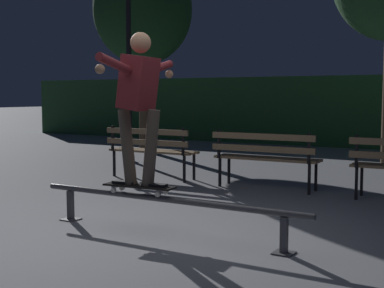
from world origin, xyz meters
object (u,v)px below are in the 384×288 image
Objects in this scene: park_bench_leftmost at (150,147)px; lamp_post_left at (129,43)px; grind_rail at (164,204)px; skateboarder at (139,95)px; park_bench_left_center at (265,154)px; tree_far_left at (143,10)px; skateboard at (139,186)px.

park_bench_leftmost is 0.41× the size of lamp_post_left.
skateboarder reaches higher than grind_rail.
park_bench_leftmost and park_bench_left_center have the same top height.
skateboarder is 0.97× the size of park_bench_leftmost.
tree_far_left is 2.38m from lamp_post_left.
park_bench_left_center is 0.41× the size of lamp_post_left.
park_bench_leftmost is 3.11m from lamp_post_left.
grind_rail is at bearing -0.05° from skateboarder.
lamp_post_left is (-3.81, 1.70, 1.94)m from park_bench_left_center.
lamp_post_left is (-3.67, 4.64, 2.02)m from skateboard.
skateboard is at bearing -51.64° from lamp_post_left.
grind_rail is 1.99× the size of skateboarder.
skateboard is 3.51m from park_bench_leftmost.
skateboard is 8.59m from tree_far_left.
skateboard is at bearing -54.38° from tree_far_left.
lamp_post_left reaches higher than park_bench_left_center.
park_bench_left_center is 0.33× the size of tree_far_left.
skateboard is 0.20× the size of lamp_post_left.
lamp_post_left reaches higher than skateboard.
grind_rail is 2.95m from park_bench_left_center.
tree_far_left reaches higher than park_bench_leftmost.
skateboarder reaches higher than park_bench_left_center.
tree_far_left is 1.24× the size of lamp_post_left.
skateboarder is 0.40× the size of lamp_post_left.
grind_rail is 1.13m from skateboarder.
skateboard is 6.25m from lamp_post_left.
tree_far_left reaches higher than grind_rail.
skateboarder is at bearing 4.94° from skateboard.
park_bench_leftmost is 0.33× the size of tree_far_left.
skateboarder is 0.32× the size of tree_far_left.
lamp_post_left reaches higher than park_bench_leftmost.
lamp_post_left is (-3.67, 4.63, 1.08)m from skateboarder.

